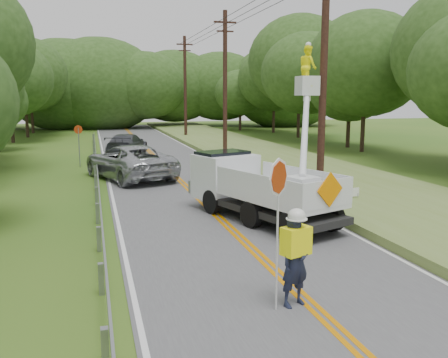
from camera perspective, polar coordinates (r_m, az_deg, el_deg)
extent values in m
plane|color=#2C5C18|center=(10.88, 8.58, -13.11)|extent=(140.00, 140.00, 0.00)
cube|color=#4C4C4E|center=(23.88, -5.07, -0.35)|extent=(7.20, 96.00, 0.02)
cube|color=#D27800|center=(23.86, -5.31, -0.33)|extent=(0.12, 96.00, 0.00)
cube|color=#D27800|center=(23.89, -4.83, -0.31)|extent=(0.12, 96.00, 0.00)
cube|color=silver|center=(23.53, -13.36, -0.70)|extent=(0.12, 96.00, 0.00)
cube|color=silver|center=(24.71, 2.83, 0.05)|extent=(0.12, 96.00, 0.00)
cube|color=gray|center=(8.12, -13.90, -18.96)|extent=(0.12, 0.14, 0.70)
cube|color=gray|center=(10.85, -14.35, -11.39)|extent=(0.12, 0.14, 0.70)
cube|color=gray|center=(13.70, -14.60, -6.91)|extent=(0.12, 0.14, 0.70)
cube|color=gray|center=(16.60, -14.76, -3.98)|extent=(0.12, 0.14, 0.70)
cube|color=gray|center=(19.53, -14.88, -1.93)|extent=(0.12, 0.14, 0.70)
cube|color=gray|center=(22.47, -14.96, -0.41)|extent=(0.12, 0.14, 0.70)
cube|color=gray|center=(25.43, -15.02, 0.75)|extent=(0.12, 0.14, 0.70)
cube|color=gray|center=(28.40, -15.07, 1.67)|extent=(0.12, 0.14, 0.70)
cube|color=gray|center=(31.38, -15.11, 2.42)|extent=(0.12, 0.14, 0.70)
cube|color=gray|center=(34.36, -15.15, 3.04)|extent=(0.12, 0.14, 0.70)
cube|color=gray|center=(37.34, -15.18, 3.55)|extent=(0.12, 0.14, 0.70)
cube|color=gray|center=(40.32, -15.20, 4.00)|extent=(0.12, 0.14, 0.70)
cube|color=gray|center=(43.31, -15.22, 4.38)|extent=(0.12, 0.14, 0.70)
cube|color=gray|center=(46.30, -15.24, 4.71)|extent=(0.12, 0.14, 0.70)
cube|color=gray|center=(24.41, -14.79, 0.98)|extent=(0.05, 48.00, 0.34)
cylinder|color=black|center=(20.32, 11.69, 11.84)|extent=(0.30, 0.30, 10.00)
cylinder|color=black|center=(34.38, 0.13, 11.15)|extent=(0.30, 0.30, 10.00)
cube|color=black|center=(34.73, 0.13, 18.09)|extent=(1.60, 0.12, 0.12)
cube|color=black|center=(34.65, 0.13, 17.11)|extent=(1.20, 0.10, 0.10)
cylinder|color=black|center=(49.00, -4.62, 10.73)|extent=(0.30, 0.30, 10.00)
cube|color=black|center=(49.25, -4.69, 15.62)|extent=(1.60, 0.12, 0.12)
cube|color=black|center=(49.19, -4.68, 14.93)|extent=(1.20, 0.10, 0.10)
cylinder|color=black|center=(28.36, 2.39, 19.74)|extent=(0.03, 43.00, 0.03)
cylinder|color=black|center=(28.58, 3.81, 19.65)|extent=(0.03, 43.00, 0.03)
cylinder|color=black|center=(28.81, 5.21, 19.56)|extent=(0.03, 43.00, 0.03)
cube|color=olive|center=(26.04, 10.49, 0.69)|extent=(7.00, 96.00, 0.30)
cylinder|color=#332319|center=(47.76, -23.83, 5.94)|extent=(0.32, 0.32, 3.32)
ellipsoid|color=#254316|center=(47.72, -24.17, 10.80)|extent=(7.75, 7.75, 6.82)
cylinder|color=#332319|center=(53.35, -22.34, 6.56)|extent=(0.32, 0.32, 3.68)
ellipsoid|color=#254316|center=(53.33, -22.66, 11.37)|extent=(8.58, 8.58, 7.55)
cylinder|color=#332319|center=(59.15, -21.77, 6.67)|extent=(0.32, 0.32, 3.31)
ellipsoid|color=#254316|center=(59.11, -22.02, 10.59)|extent=(7.73, 7.73, 6.80)
cylinder|color=#332319|center=(38.13, 16.13, 5.96)|extent=(0.32, 0.32, 3.79)
ellipsoid|color=#254316|center=(38.13, 16.47, 12.91)|extent=(8.83, 8.83, 7.77)
cylinder|color=#332319|center=(41.06, 14.51, 5.77)|extent=(0.32, 0.32, 3.05)
ellipsoid|color=#254316|center=(40.98, 14.73, 10.97)|extent=(7.12, 7.12, 6.26)
cylinder|color=#332319|center=(45.49, 9.63, 6.67)|extent=(0.32, 0.32, 3.61)
ellipsoid|color=#254316|center=(45.47, 9.79, 12.23)|extent=(8.43, 8.43, 7.42)
cylinder|color=#332319|center=(49.72, 8.83, 7.42)|extent=(0.32, 0.32, 4.43)
ellipsoid|color=#254316|center=(49.80, 8.99, 13.66)|extent=(10.34, 10.34, 9.10)
cylinder|color=#332319|center=(56.04, 5.90, 7.30)|extent=(0.32, 0.32, 3.55)
ellipsoid|color=#254316|center=(56.02, 5.98, 11.73)|extent=(8.28, 8.28, 7.28)
cylinder|color=#332319|center=(59.47, 1.92, 7.06)|extent=(0.32, 0.32, 2.67)
ellipsoid|color=#254316|center=(59.40, 1.94, 10.21)|extent=(6.23, 6.23, 5.48)
ellipsoid|color=#254316|center=(66.91, -22.53, 10.21)|extent=(11.63, 8.73, 8.73)
ellipsoid|color=#254316|center=(65.64, -18.39, 10.48)|extent=(15.64, 11.73, 11.73)
ellipsoid|color=#254316|center=(65.31, -14.53, 10.67)|extent=(16.38, 12.29, 12.29)
ellipsoid|color=#254316|center=(63.89, -9.53, 10.87)|extent=(11.59, 8.70, 8.70)
ellipsoid|color=#254316|center=(67.87, -5.90, 10.88)|extent=(13.10, 9.83, 9.83)
ellipsoid|color=#254316|center=(68.44, -0.35, 10.92)|extent=(12.68, 9.51, 9.51)
ellipsoid|color=#254316|center=(68.71, 3.07, 10.91)|extent=(10.61, 7.96, 7.96)
ellipsoid|color=#254316|center=(68.46, 7.41, 10.84)|extent=(16.08, 12.06, 12.06)
imported|color=#191E33|center=(9.88, 8.47, -9.61)|extent=(0.79, 0.65, 1.87)
cube|color=yellow|center=(9.74, 8.53, -7.25)|extent=(0.66, 0.52, 0.57)
ellipsoid|color=white|center=(9.61, 8.61, -4.29)|extent=(0.35, 0.35, 0.28)
cylinder|color=#B7B7B7|center=(9.51, 6.31, -7.96)|extent=(0.04, 0.04, 2.61)
cylinder|color=#A42E09|center=(9.18, 6.48, 0.20)|extent=(0.58, 0.52, 0.75)
cylinder|color=black|center=(14.24, 7.79, -5.60)|extent=(0.55, 0.91, 0.87)
cylinder|color=black|center=(15.50, 12.71, -4.48)|extent=(0.55, 0.91, 0.87)
cylinder|color=black|center=(15.56, 3.24, -4.19)|extent=(0.55, 0.91, 0.87)
cylinder|color=black|center=(16.72, 8.11, -3.28)|extent=(0.55, 0.91, 0.87)
cylinder|color=black|center=(17.34, -1.42, -2.71)|extent=(0.55, 0.91, 0.87)
cylinder|color=black|center=(18.39, 3.27, -2.00)|extent=(0.55, 0.91, 0.87)
cube|color=black|center=(16.31, 5.14, -3.33)|extent=(3.76, 6.09, 0.23)
cube|color=silver|center=(15.75, 6.66, -2.14)|extent=(3.38, 4.62, 0.20)
cube|color=silver|center=(15.01, 3.78, -0.93)|extent=(1.47, 3.93, 0.81)
cube|color=silver|center=(16.35, 9.36, -0.15)|extent=(1.47, 3.93, 0.81)
cube|color=silver|center=(14.23, 12.24, -1.74)|extent=(1.97, 0.76, 0.81)
cube|color=silver|center=(18.06, 0.16, 0.34)|extent=(2.50, 2.31, 1.63)
cube|color=black|center=(18.12, -0.17, 2.26)|extent=(2.10, 1.72, 0.68)
cube|color=silver|center=(14.95, 9.23, -1.08)|extent=(1.04, 1.04, 0.72)
cube|color=silver|center=(20.01, 9.83, 10.83)|extent=(0.77, 0.77, 0.77)
imported|color=yellow|center=(20.04, 9.90, 13.00)|extent=(0.62, 0.80, 1.65)
cube|color=orange|center=(14.16, 12.45, -1.24)|extent=(0.98, 0.39, 1.02)
imported|color=#ACAFB3|center=(25.08, -11.16, 2.03)|extent=(4.85, 6.89, 1.75)
imported|color=#3E4147|center=(35.07, -11.42, 4.03)|extent=(3.60, 5.68, 1.53)
cylinder|color=gray|center=(30.09, -16.79, 3.61)|extent=(0.06, 0.06, 2.34)
cylinder|color=#A42E09|center=(30.00, -16.89, 5.62)|extent=(0.51, 0.20, 0.53)
cube|color=white|center=(19.37, 15.12, -1.52)|extent=(0.47, 0.08, 0.33)
cylinder|color=gray|center=(19.33, 14.60, -2.38)|extent=(0.02, 0.02, 0.47)
cylinder|color=gray|center=(19.52, 15.56, -2.30)|extent=(0.02, 0.02, 0.47)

